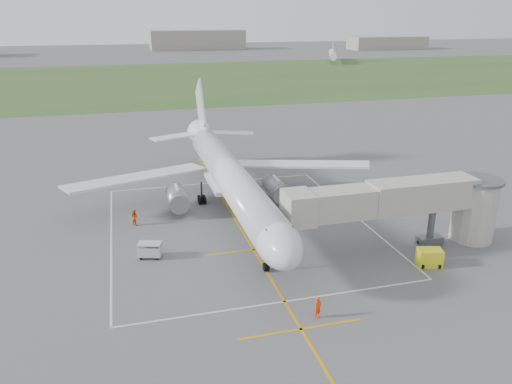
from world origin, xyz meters
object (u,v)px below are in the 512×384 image
object	(u,v)px
gpu_unit	(429,258)
ramp_worker_nose	(318,307)
jet_bridge	(414,204)
baggage_cart	(150,250)
ramp_worker_wing	(135,217)
airliner	(230,177)

from	to	relation	value
gpu_unit	ramp_worker_nose	bearing A→B (deg)	-144.01
jet_bridge	ramp_worker_nose	distance (m)	17.23
ramp_worker_nose	baggage_cart	bearing A→B (deg)	101.37
gpu_unit	ramp_worker_wing	bearing A→B (deg)	161.55
jet_bridge	gpu_unit	size ratio (longest dim) A/B	9.18
baggage_cart	ramp_worker_wing	size ratio (longest dim) A/B	1.41
airliner	baggage_cart	xyz separation A→B (m)	(-10.26, -9.66, -3.60)
ramp_worker_wing	ramp_worker_nose	bearing A→B (deg)	170.94
gpu_unit	ramp_worker_nose	size ratio (longest dim) A/B	1.38
airliner	ramp_worker_nose	distance (m)	23.95
jet_bridge	ramp_worker_nose	bearing A→B (deg)	-146.05
jet_bridge	baggage_cart	size ratio (longest dim) A/B	9.24
gpu_unit	ramp_worker_wing	distance (m)	31.79
gpu_unit	ramp_worker_nose	world-z (taller)	ramp_worker_nose
ramp_worker_nose	ramp_worker_wing	bearing A→B (deg)	90.76
ramp_worker_wing	jet_bridge	bearing A→B (deg)	-155.28
airliner	jet_bridge	bearing A→B (deg)	-42.19
jet_bridge	gpu_unit	world-z (taller)	jet_bridge
airliner	ramp_worker_wing	world-z (taller)	airliner
baggage_cart	ramp_worker_nose	world-z (taller)	ramp_worker_nose
jet_bridge	gpu_unit	distance (m)	5.69
baggage_cart	ramp_worker_nose	bearing A→B (deg)	-31.79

